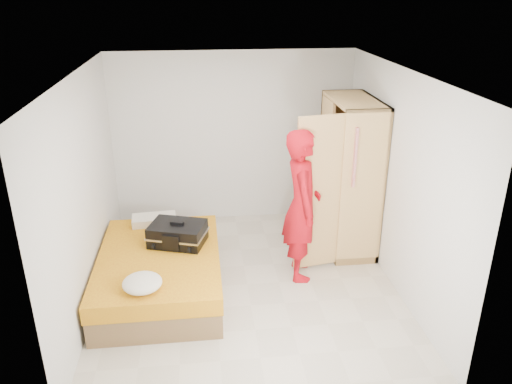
{
  "coord_description": "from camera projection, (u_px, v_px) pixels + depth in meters",
  "views": [
    {
      "loc": [
        -0.5,
        -5.26,
        3.45
      ],
      "look_at": [
        0.18,
        0.58,
        1.0
      ],
      "focal_mm": 35.0,
      "sensor_mm": 36.0,
      "label": 1
    }
  ],
  "objects": [
    {
      "name": "round_cushion",
      "position": [
        142.0,
        283.0,
        5.19
      ],
      "size": [
        0.41,
        0.41,
        0.16
      ],
      "primitive_type": "ellipsoid",
      "color": "white",
      "rests_on": "bed"
    },
    {
      "name": "bed",
      "position": [
        160.0,
        272.0,
        5.99
      ],
      "size": [
        1.42,
        2.02,
        0.5
      ],
      "color": "brown",
      "rests_on": "ground"
    },
    {
      "name": "room",
      "position": [
        246.0,
        188.0,
        5.71
      ],
      "size": [
        4.0,
        4.02,
        2.6
      ],
      "color": "beige",
      "rests_on": "ground"
    },
    {
      "name": "suitcase",
      "position": [
        178.0,
        234.0,
        6.1
      ],
      "size": [
        0.78,
        0.66,
        0.29
      ],
      "rotation": [
        0.0,
        0.0,
        -0.31
      ],
      "color": "black",
      "rests_on": "bed"
    },
    {
      "name": "wardrobe",
      "position": [
        347.0,
        180.0,
        6.76
      ],
      "size": [
        1.16,
        1.28,
        2.1
      ],
      "color": "#E3B96E",
      "rests_on": "ground"
    },
    {
      "name": "pillow",
      "position": [
        154.0,
        220.0,
        6.65
      ],
      "size": [
        0.59,
        0.34,
        0.1
      ],
      "primitive_type": "cube",
      "rotation": [
        0.0,
        0.0,
        0.08
      ],
      "color": "white",
      "rests_on": "bed"
    },
    {
      "name": "person",
      "position": [
        302.0,
        205.0,
        6.08
      ],
      "size": [
        0.51,
        0.73,
        1.92
      ],
      "primitive_type": "imported",
      "rotation": [
        0.0,
        0.0,
        1.5
      ],
      "color": "red",
      "rests_on": "ground"
    }
  ]
}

